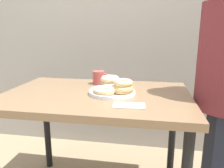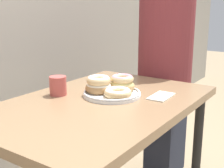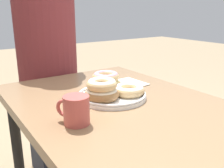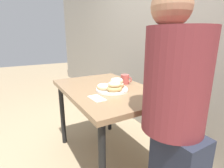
{
  "view_description": "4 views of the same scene",
  "coord_description": "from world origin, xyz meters",
  "px_view_note": "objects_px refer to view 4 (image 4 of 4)",
  "views": [
    {
      "loc": [
        0.31,
        -0.91,
        1.13
      ],
      "look_at": [
        0.1,
        0.32,
        0.82
      ],
      "focal_mm": 35.0,
      "sensor_mm": 36.0,
      "label": 1
    },
    {
      "loc": [
        -1.1,
        -0.5,
        1.2
      ],
      "look_at": [
        0.1,
        0.32,
        0.82
      ],
      "focal_mm": 50.0,
      "sensor_mm": 36.0,
      "label": 2
    },
    {
      "loc": [
        -0.7,
        0.87,
        1.11
      ],
      "look_at": [
        0.1,
        0.32,
        0.82
      ],
      "focal_mm": 40.0,
      "sensor_mm": 36.0,
      "label": 3
    },
    {
      "loc": [
        1.37,
        -0.42,
        1.22
      ],
      "look_at": [
        0.1,
        0.32,
        0.82
      ],
      "focal_mm": 28.0,
      "sensor_mm": 36.0,
      "label": 4
    }
  ],
  "objects_px": {
    "donut_plate": "(113,86)",
    "coffee_mug": "(125,79)",
    "person_figure": "(175,112)",
    "napkin": "(97,98)",
    "dining_table": "(107,97)"
  },
  "relations": [
    {
      "from": "dining_table",
      "to": "napkin",
      "type": "height_order",
      "value": "napkin"
    },
    {
      "from": "dining_table",
      "to": "donut_plate",
      "type": "bearing_deg",
      "value": 2.69
    },
    {
      "from": "napkin",
      "to": "person_figure",
      "type": "bearing_deg",
      "value": 23.15
    },
    {
      "from": "dining_table",
      "to": "donut_plate",
      "type": "distance_m",
      "value": 0.17
    },
    {
      "from": "dining_table",
      "to": "person_figure",
      "type": "distance_m",
      "value": 0.78
    },
    {
      "from": "donut_plate",
      "to": "person_figure",
      "type": "distance_m",
      "value": 0.66
    },
    {
      "from": "person_figure",
      "to": "napkin",
      "type": "relative_size",
      "value": 9.08
    },
    {
      "from": "donut_plate",
      "to": "coffee_mug",
      "type": "relative_size",
      "value": 2.71
    },
    {
      "from": "donut_plate",
      "to": "dining_table",
      "type": "bearing_deg",
      "value": -177.31
    },
    {
      "from": "dining_table",
      "to": "coffee_mug",
      "type": "relative_size",
      "value": 10.16
    },
    {
      "from": "dining_table",
      "to": "person_figure",
      "type": "relative_size",
      "value": 0.76
    },
    {
      "from": "dining_table",
      "to": "donut_plate",
      "type": "xyz_separation_m",
      "value": [
        0.1,
        0.0,
        0.13
      ]
    },
    {
      "from": "dining_table",
      "to": "person_figure",
      "type": "height_order",
      "value": "person_figure"
    },
    {
      "from": "donut_plate",
      "to": "coffee_mug",
      "type": "bearing_deg",
      "value": 121.82
    },
    {
      "from": "coffee_mug",
      "to": "person_figure",
      "type": "relative_size",
      "value": 0.07
    }
  ]
}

